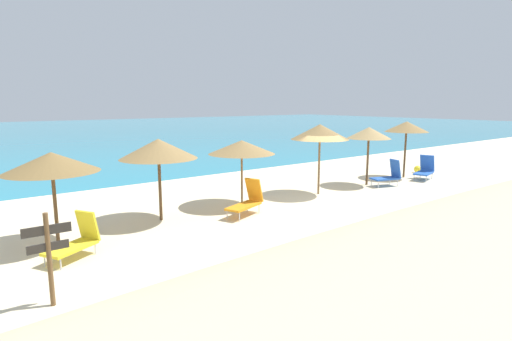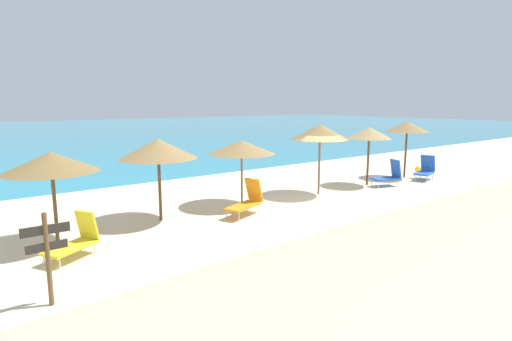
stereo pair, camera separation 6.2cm
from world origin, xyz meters
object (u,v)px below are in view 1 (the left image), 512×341
Objects in this scene: beach_umbrella_1 at (158,149)px; lounge_chair_0 at (425,169)px; beach_umbrella_0 at (52,162)px; lounge_chair_3 at (247,201)px; beach_umbrella_5 at (407,127)px; beach_umbrella_3 at (320,132)px; lounge_chair_2 at (389,175)px; beach_ball at (418,169)px; lounge_chair_1 at (77,240)px; wooden_signpost at (49,251)px; beach_umbrella_2 at (242,147)px; beach_umbrella_4 at (369,133)px.

lounge_chair_0 is at bearing -6.00° from beach_umbrella_1.
lounge_chair_3 is (5.80, -0.78, -1.75)m from beach_umbrella_0.
beach_umbrella_5 reaches higher than lounge_chair_0.
beach_umbrella_3 is 2.06× the size of lounge_chair_2.
lounge_chair_2 is at bearing -6.78° from beach_umbrella_1.
beach_ball is (1.51, 1.27, -0.31)m from lounge_chair_0.
beach_umbrella_3 reaches higher than lounge_chair_3.
wooden_signpost is (-1.00, -2.28, 0.64)m from lounge_chair_1.
beach_umbrella_5 is 1.73× the size of lounge_chair_3.
beach_umbrella_2 is at bearing 0.47° from beach_umbrella_1.
lounge_chair_3 is (-10.83, 0.20, -0.00)m from lounge_chair_0.
beach_umbrella_1 is at bearing 179.46° from beach_ball.
beach_umbrella_4 is at bearing -175.81° from beach_ball.
beach_umbrella_3 is 2.02× the size of lounge_chair_1.
lounge_chair_2 is (7.35, -1.29, -1.66)m from beach_umbrella_2.
lounge_chair_3 is (-4.26, -0.75, -2.10)m from beach_umbrella_3.
beach_umbrella_4 is 1.86× the size of lounge_chair_1.
beach_umbrella_0 is 6.11m from lounge_chair_3.
lounge_chair_3 is at bearing -114.39° from lounge_chair_1.
lounge_chair_2 is at bearing -3.44° from beach_umbrella_0.
lounge_chair_2 is 3.64× the size of beach_ball.
lounge_chair_1 is 1.02× the size of lounge_chair_2.
beach_ball is at bearing 2.22° from beach_umbrella_3.
beach_umbrella_2 is at bearing 172.37° from beach_umbrella_3.
lounge_chair_2 is at bearing -117.73° from lounge_chair_1.
beach_umbrella_2 is at bearing -48.54° from lounge_chair_3.
beach_umbrella_2 is 0.86× the size of beach_umbrella_5.
beach_umbrella_5 is (6.24, -0.01, -0.02)m from beach_umbrella_3.
lounge_chair_1 is at bearing 109.37° from lounge_chair_2.
beach_umbrella_1 is 1.08× the size of beach_umbrella_2.
lounge_chair_2 is 0.78× the size of wooden_signpost.
beach_umbrella_5 reaches higher than lounge_chair_3.
lounge_chair_1 is at bearing -174.93° from beach_ball.
beach_umbrella_3 is 8.43m from beach_ball.
lounge_chair_0 is 17.65m from wooden_signpost.
beach_umbrella_2 is 2.18m from lounge_chair_3.
lounge_chair_1 is 0.87× the size of lounge_chair_3.
beach_umbrella_2 is 0.84× the size of beach_umbrella_3.
beach_umbrella_4 is (6.77, -0.53, 0.24)m from beach_umbrella_2.
lounge_chair_0 is (0.32, -0.95, -2.08)m from beach_umbrella_5.
lounge_chair_1 is (-3.01, -1.73, -1.90)m from beach_umbrella_1.
beach_umbrella_3 is 1.95× the size of lounge_chair_0.
beach_umbrella_3 reaches higher than lounge_chair_0.
beach_umbrella_5 is at bearing -54.82° from lounge_chair_2.
beach_umbrella_2 is 6.31× the size of beach_ball.
lounge_chair_2 is at bearing -9.94° from beach_umbrella_2.
wooden_signpost reaches higher than lounge_chair_0.
beach_umbrella_1 is at bearing 100.61° from lounge_chair_2.
beach_umbrella_5 is 7.33× the size of beach_ball.
beach_umbrella_4 is at bearing 59.86° from lounge_chair_0.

